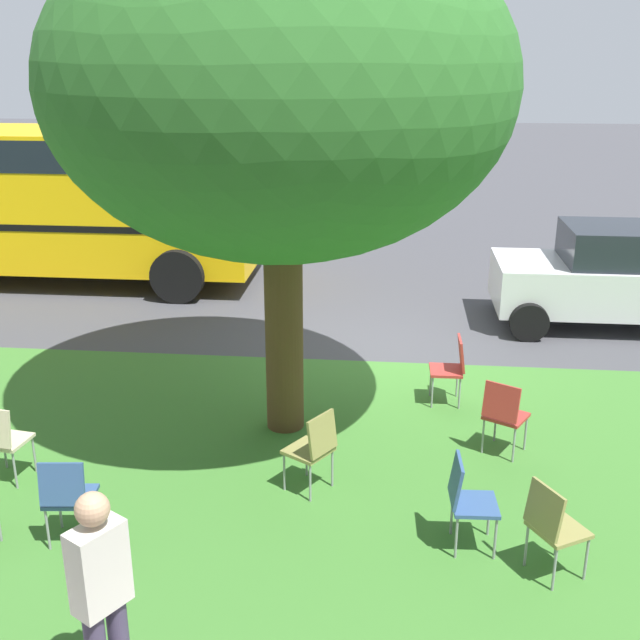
{
  "coord_description": "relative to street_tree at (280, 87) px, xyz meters",
  "views": [
    {
      "loc": [
        -0.26,
        10.5,
        4.25
      ],
      "look_at": [
        0.63,
        1.56,
        1.09
      ],
      "focal_mm": 42.97,
      "sensor_mm": 36.0,
      "label": 1
    }
  ],
  "objects": [
    {
      "name": "ground",
      "position": [
        -0.97,
        -2.31,
        -3.91
      ],
      "size": [
        80.0,
        80.0,
        0.0
      ],
      "primitive_type": "plane",
      "color": "#424247"
    },
    {
      "name": "grass_verge",
      "position": [
        -0.97,
        0.89,
        -3.9
      ],
      "size": [
        48.0,
        6.0,
        0.01
      ],
      "primitive_type": "cube",
      "color": "#3D752D",
      "rests_on": "ground"
    },
    {
      "name": "street_tree",
      "position": [
        0.0,
        0.0,
        0.0
      ],
      "size": [
        4.9,
        4.9,
        5.73
      ],
      "color": "brown",
      "rests_on": "ground"
    },
    {
      "name": "chair_0",
      "position": [
        2.72,
        1.55,
        -3.39
      ],
      "size": [
        0.47,
        0.48,
        0.88
      ],
      "color": "beige",
      "rests_on": "ground"
    },
    {
      "name": "chair_1",
      "position": [
        -2.63,
        2.54,
        -3.39
      ],
      "size": [
        0.57,
        0.57,
        0.88
      ],
      "color": "olive",
      "rests_on": "ground"
    },
    {
      "name": "chair_3",
      "position": [
        -2.49,
        0.45,
        -3.39
      ],
      "size": [
        0.57,
        0.57,
        0.88
      ],
      "color": "#B7332D",
      "rests_on": "ground"
    },
    {
      "name": "chair_4",
      "position": [
        -1.95,
        2.2,
        -3.39
      ],
      "size": [
        0.44,
        0.44,
        0.88
      ],
      "color": "#335184",
      "rests_on": "ground"
    },
    {
      "name": "chair_5",
      "position": [
        -0.49,
        1.41,
        -3.39
      ],
      "size": [
        0.58,
        0.57,
        0.88
      ],
      "color": "olive",
      "rests_on": "ground"
    },
    {
      "name": "chair_6",
      "position": [
        -2.01,
        -0.84,
        -3.39
      ],
      "size": [
        0.43,
        0.43,
        0.88
      ],
      "color": "#B7332D",
      "rests_on": "ground"
    },
    {
      "name": "chair_7",
      "position": [
        1.61,
        2.51,
        -3.39
      ],
      "size": [
        0.46,
        0.46,
        0.88
      ],
      "color": "#335184",
      "rests_on": "ground"
    },
    {
      "name": "parked_car",
      "position": [
        -4.79,
        -4.09,
        -3.07
      ],
      "size": [
        3.7,
        1.92,
        1.65
      ],
      "color": "silver",
      "rests_on": "ground"
    },
    {
      "name": "pedestrian_0",
      "position": [
        0.58,
        4.27,
        -2.98
      ],
      "size": [
        0.36,
        0.41,
        1.69
      ],
      "color": "#3F3851",
      "rests_on": "ground"
    }
  ]
}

